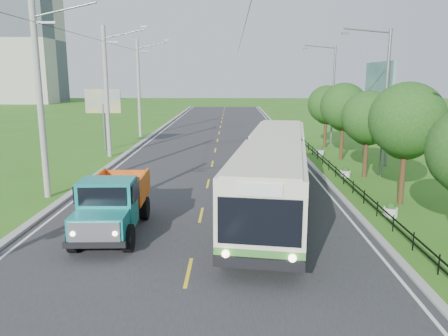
{
  "coord_description": "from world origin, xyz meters",
  "views": [
    {
      "loc": [
        1.37,
        -13.07,
        6.2
      ],
      "look_at": [
        1.03,
        7.5,
        1.9
      ],
      "focal_mm": 35.0,
      "sensor_mm": 36.0,
      "label": 1
    }
  ],
  "objects_px": {
    "tree_fourth": "(368,120)",
    "bus": "(275,167)",
    "billboard_left": "(103,105)",
    "pole_mid": "(107,92)",
    "tree_back": "(327,106)",
    "planter_mid": "(345,172)",
    "dump_truck": "(113,200)",
    "tree_fifth": "(344,109)",
    "pole_near": "(41,99)",
    "pole_far": "(139,88)",
    "planter_far": "(320,151)",
    "billboard_right": "(379,89)",
    "tree_third": "(407,124)",
    "streetlight_mid": "(383,99)",
    "streetlight_far": "(332,91)",
    "planter_near": "(390,210)"
  },
  "relations": [
    {
      "from": "pole_far",
      "to": "streetlight_far",
      "type": "distance_m",
      "value": 19.56
    },
    {
      "from": "pole_near",
      "to": "billboard_left",
      "type": "distance_m",
      "value": 15.1
    },
    {
      "from": "tree_fourth",
      "to": "bus",
      "type": "relative_size",
      "value": 0.31
    },
    {
      "from": "planter_mid",
      "to": "dump_truck",
      "type": "bearing_deg",
      "value": -139.19
    },
    {
      "from": "tree_fourth",
      "to": "billboard_left",
      "type": "xyz_separation_m",
      "value": [
        -19.36,
        9.86,
        0.28
      ]
    },
    {
      "from": "pole_mid",
      "to": "dump_truck",
      "type": "distance_m",
      "value": 18.39
    },
    {
      "from": "pole_mid",
      "to": "planter_mid",
      "type": "xyz_separation_m",
      "value": [
        16.86,
        -7.0,
        -4.81
      ]
    },
    {
      "from": "billboard_left",
      "to": "bus",
      "type": "height_order",
      "value": "billboard_left"
    },
    {
      "from": "pole_mid",
      "to": "billboard_left",
      "type": "height_order",
      "value": "pole_mid"
    },
    {
      "from": "tree_back",
      "to": "dump_truck",
      "type": "relative_size",
      "value": 0.95
    },
    {
      "from": "planter_far",
      "to": "billboard_right",
      "type": "xyz_separation_m",
      "value": [
        3.7,
        -2.0,
        5.06
      ]
    },
    {
      "from": "dump_truck",
      "to": "tree_fifth",
      "type": "bearing_deg",
      "value": 49.14
    },
    {
      "from": "streetlight_mid",
      "to": "tree_third",
      "type": "bearing_deg",
      "value": -97.64
    },
    {
      "from": "pole_far",
      "to": "billboard_right",
      "type": "xyz_separation_m",
      "value": [
        20.56,
        -13.0,
        0.25
      ]
    },
    {
      "from": "tree_third",
      "to": "billboard_left",
      "type": "bearing_deg",
      "value": 140.67
    },
    {
      "from": "pole_far",
      "to": "planter_far",
      "type": "distance_m",
      "value": 20.7
    },
    {
      "from": "streetlight_mid",
      "to": "planter_far",
      "type": "relative_size",
      "value": 13.54
    },
    {
      "from": "planter_mid",
      "to": "bus",
      "type": "xyz_separation_m",
      "value": [
        -5.14,
        -6.51,
        1.7
      ]
    },
    {
      "from": "pole_far",
      "to": "billboard_left",
      "type": "relative_size",
      "value": 1.92
    },
    {
      "from": "tree_fifth",
      "to": "billboard_left",
      "type": "xyz_separation_m",
      "value": [
        -19.36,
        3.86,
        0.01
      ]
    },
    {
      "from": "billboard_left",
      "to": "billboard_right",
      "type": "height_order",
      "value": "billboard_right"
    },
    {
      "from": "planter_mid",
      "to": "bus",
      "type": "distance_m",
      "value": 8.47
    },
    {
      "from": "pole_far",
      "to": "streetlight_far",
      "type": "height_order",
      "value": "pole_far"
    },
    {
      "from": "pole_near",
      "to": "tree_back",
      "type": "height_order",
      "value": "pole_near"
    },
    {
      "from": "tree_third",
      "to": "planter_far",
      "type": "xyz_separation_m",
      "value": [
        -1.26,
        13.86,
        -3.7
      ]
    },
    {
      "from": "bus",
      "to": "dump_truck",
      "type": "relative_size",
      "value": 2.98
    },
    {
      "from": "tree_fifth",
      "to": "planter_mid",
      "type": "xyz_separation_m",
      "value": [
        -1.26,
        -6.14,
        -3.57
      ]
    },
    {
      "from": "pole_mid",
      "to": "tree_fifth",
      "type": "bearing_deg",
      "value": -2.71
    },
    {
      "from": "tree_third",
      "to": "planter_near",
      "type": "relative_size",
      "value": 8.96
    },
    {
      "from": "pole_far",
      "to": "dump_truck",
      "type": "height_order",
      "value": "pole_far"
    },
    {
      "from": "tree_fourth",
      "to": "billboard_left",
      "type": "relative_size",
      "value": 1.04
    },
    {
      "from": "tree_fifth",
      "to": "dump_truck",
      "type": "xyz_separation_m",
      "value": [
        -13.22,
        -16.47,
        -2.49
      ]
    },
    {
      "from": "pole_far",
      "to": "billboard_left",
      "type": "xyz_separation_m",
      "value": [
        -1.24,
        -9.0,
        -1.23
      ]
    },
    {
      "from": "streetlight_far",
      "to": "tree_fourth",
      "type": "bearing_deg",
      "value": -93.25
    },
    {
      "from": "billboard_right",
      "to": "bus",
      "type": "xyz_separation_m",
      "value": [
        -8.84,
        -12.51,
        -3.36
      ]
    },
    {
      "from": "tree_fifth",
      "to": "planter_near",
      "type": "bearing_deg",
      "value": -95.08
    },
    {
      "from": "pole_mid",
      "to": "tree_back",
      "type": "relative_size",
      "value": 1.82
    },
    {
      "from": "planter_near",
      "to": "planter_mid",
      "type": "bearing_deg",
      "value": 90.0
    },
    {
      "from": "pole_far",
      "to": "dump_truck",
      "type": "bearing_deg",
      "value": -80.53
    },
    {
      "from": "tree_third",
      "to": "streetlight_mid",
      "type": "distance_m",
      "value": 5.98
    },
    {
      "from": "bus",
      "to": "streetlight_mid",
      "type": "bearing_deg",
      "value": 50.68
    },
    {
      "from": "pole_far",
      "to": "tree_fifth",
      "type": "height_order",
      "value": "pole_far"
    },
    {
      "from": "tree_fourth",
      "to": "billboard_left",
      "type": "distance_m",
      "value": 21.72
    },
    {
      "from": "pole_far",
      "to": "tree_fifth",
      "type": "xyz_separation_m",
      "value": [
        18.12,
        -12.86,
        -1.24
      ]
    },
    {
      "from": "pole_near",
      "to": "billboard_left",
      "type": "relative_size",
      "value": 1.92
    },
    {
      "from": "pole_near",
      "to": "tree_back",
      "type": "distance_m",
      "value": 24.98
    },
    {
      "from": "streetlight_mid",
      "to": "pole_far",
      "type": "bearing_deg",
      "value": 134.86
    },
    {
      "from": "tree_fourth",
      "to": "streetlight_far",
      "type": "height_order",
      "value": "streetlight_far"
    },
    {
      "from": "tree_fifth",
      "to": "planter_near",
      "type": "relative_size",
      "value": 8.66
    },
    {
      "from": "tree_back",
      "to": "planter_far",
      "type": "relative_size",
      "value": 8.21
    }
  ]
}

